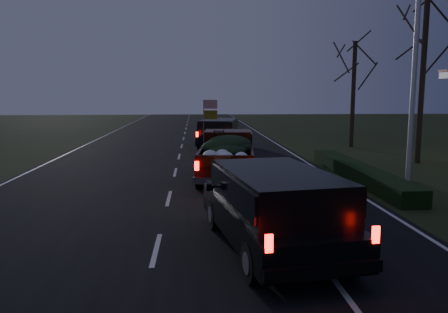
{
  "coord_description": "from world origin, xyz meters",
  "views": [
    {
      "loc": [
        0.93,
        -14.79,
        3.62
      ],
      "look_at": [
        1.98,
        1.08,
        1.3
      ],
      "focal_mm": 35.0,
      "sensor_mm": 36.0,
      "label": 1
    }
  ],
  "objects_px": {
    "pickup_truck": "(227,153)",
    "rear_suv": "(275,202)",
    "lead_suv": "(219,130)",
    "light_pole": "(416,44)"
  },
  "relations": [
    {
      "from": "pickup_truck",
      "to": "rear_suv",
      "type": "height_order",
      "value": "pickup_truck"
    },
    {
      "from": "pickup_truck",
      "to": "lead_suv",
      "type": "height_order",
      "value": "pickup_truck"
    },
    {
      "from": "pickup_truck",
      "to": "lead_suv",
      "type": "xyz_separation_m",
      "value": [
        0.25,
        10.63,
        0.05
      ]
    },
    {
      "from": "pickup_truck",
      "to": "rear_suv",
      "type": "bearing_deg",
      "value": -80.95
    },
    {
      "from": "light_pole",
      "to": "lead_suv",
      "type": "xyz_separation_m",
      "value": [
        -6.99,
        12.08,
        -4.32
      ]
    },
    {
      "from": "light_pole",
      "to": "rear_suv",
      "type": "height_order",
      "value": "light_pole"
    },
    {
      "from": "pickup_truck",
      "to": "rear_suv",
      "type": "xyz_separation_m",
      "value": [
        0.46,
        -8.64,
        0.05
      ]
    },
    {
      "from": "pickup_truck",
      "to": "rear_suv",
      "type": "relative_size",
      "value": 1.04
    },
    {
      "from": "light_pole",
      "to": "pickup_truck",
      "type": "xyz_separation_m",
      "value": [
        -7.23,
        1.45,
        -4.36
      ]
    },
    {
      "from": "light_pole",
      "to": "lead_suv",
      "type": "bearing_deg",
      "value": 120.04
    }
  ]
}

